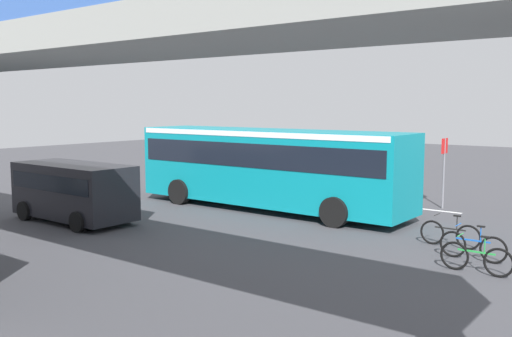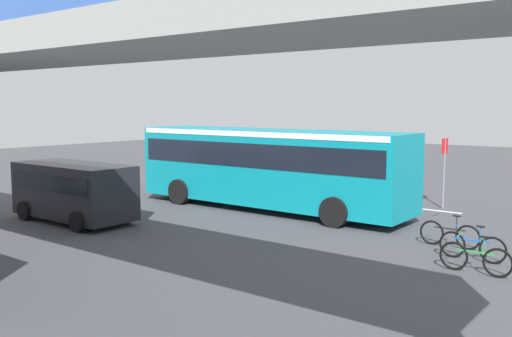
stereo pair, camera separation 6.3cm
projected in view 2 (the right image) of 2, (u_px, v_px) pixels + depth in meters
The scene contains 10 objects.
ground at pixel (311, 209), 22.31m from camera, with size 80.00×80.00×0.00m, color #424247.
city_bus at pixel (269, 162), 22.09m from camera, with size 11.54×2.85×3.15m.
parked_van at pixel (74, 188), 19.92m from camera, with size 4.80×2.17×2.05m.
bicycle_black at pixel (450, 234), 16.36m from camera, with size 1.77×0.44×0.96m.
bicycle_blue at pixel (472, 247), 14.95m from camera, with size 1.77×0.44×0.96m.
bicycle_green at pixel (475, 259), 13.78m from camera, with size 1.77×0.44×0.96m.
traffic_sign at pixel (444, 161), 22.32m from camera, with size 0.08×0.60×2.80m.
lane_dash_leftmost at pixel (436, 210), 22.08m from camera, with size 2.00×0.20×0.01m, color silver.
lane_dash_left at pixel (345, 200), 24.51m from camera, with size 2.00×0.20×0.01m, color silver.
lane_dash_centre at pixel (271, 191), 26.94m from camera, with size 2.00×0.20×0.01m, color silver.
Camera 2 is at (-11.73, 18.73, 4.10)m, focal length 39.67 mm.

